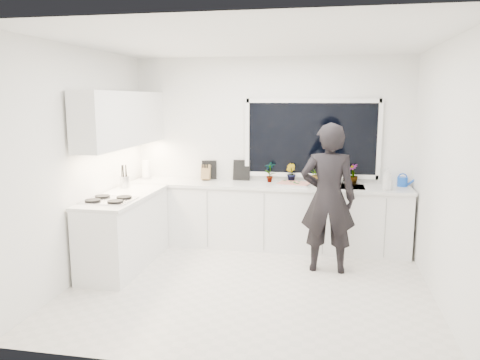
# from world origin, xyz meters

# --- Properties ---
(floor) EXTENTS (4.00, 3.50, 0.02)m
(floor) POSITION_xyz_m (0.00, 0.00, -0.01)
(floor) COLOR beige
(floor) RESTS_ON ground
(wall_back) EXTENTS (4.00, 0.02, 2.70)m
(wall_back) POSITION_xyz_m (0.00, 1.76, 1.35)
(wall_back) COLOR white
(wall_back) RESTS_ON ground
(wall_left) EXTENTS (0.02, 3.50, 2.70)m
(wall_left) POSITION_xyz_m (-2.01, 0.00, 1.35)
(wall_left) COLOR white
(wall_left) RESTS_ON ground
(wall_right) EXTENTS (0.02, 3.50, 2.70)m
(wall_right) POSITION_xyz_m (2.01, 0.00, 1.35)
(wall_right) COLOR white
(wall_right) RESTS_ON ground
(ceiling) EXTENTS (4.00, 3.50, 0.02)m
(ceiling) POSITION_xyz_m (0.00, 0.00, 2.71)
(ceiling) COLOR white
(ceiling) RESTS_ON wall_back
(window) EXTENTS (1.80, 0.02, 1.00)m
(window) POSITION_xyz_m (0.60, 1.73, 1.55)
(window) COLOR black
(window) RESTS_ON wall_back
(base_cabinets_back) EXTENTS (3.92, 0.58, 0.88)m
(base_cabinets_back) POSITION_xyz_m (0.00, 1.45, 0.44)
(base_cabinets_back) COLOR white
(base_cabinets_back) RESTS_ON floor
(base_cabinets_left) EXTENTS (0.58, 1.60, 0.88)m
(base_cabinets_left) POSITION_xyz_m (-1.67, 0.35, 0.44)
(base_cabinets_left) COLOR white
(base_cabinets_left) RESTS_ON floor
(countertop_back) EXTENTS (3.94, 0.62, 0.04)m
(countertop_back) POSITION_xyz_m (0.00, 1.44, 0.90)
(countertop_back) COLOR silver
(countertop_back) RESTS_ON base_cabinets_back
(countertop_left) EXTENTS (0.62, 1.60, 0.04)m
(countertop_left) POSITION_xyz_m (-1.67, 0.35, 0.90)
(countertop_left) COLOR silver
(countertop_left) RESTS_ON base_cabinets_left
(upper_cabinets) EXTENTS (0.34, 2.10, 0.70)m
(upper_cabinets) POSITION_xyz_m (-1.79, 0.70, 1.85)
(upper_cabinets) COLOR white
(upper_cabinets) RESTS_ON wall_left
(sink) EXTENTS (0.58, 0.42, 0.14)m
(sink) POSITION_xyz_m (1.05, 1.45, 0.87)
(sink) COLOR silver
(sink) RESTS_ON countertop_back
(faucet) EXTENTS (0.03, 0.03, 0.22)m
(faucet) POSITION_xyz_m (1.05, 1.65, 1.03)
(faucet) COLOR silver
(faucet) RESTS_ON countertop_back
(stovetop) EXTENTS (0.56, 0.48, 0.03)m
(stovetop) POSITION_xyz_m (-1.69, -0.00, 0.94)
(stovetop) COLOR black
(stovetop) RESTS_ON countertop_left
(person) EXTENTS (0.67, 0.44, 1.83)m
(person) POSITION_xyz_m (0.85, 0.65, 0.92)
(person) COLOR black
(person) RESTS_ON floor
(pizza_tray) EXTENTS (0.53, 0.43, 0.03)m
(pizza_tray) POSITION_xyz_m (0.39, 1.42, 0.94)
(pizza_tray) COLOR silver
(pizza_tray) RESTS_ON countertop_back
(pizza) EXTENTS (0.48, 0.39, 0.01)m
(pizza) POSITION_xyz_m (0.39, 1.42, 0.95)
(pizza) COLOR red
(pizza) RESTS_ON pizza_tray
(watering_can) EXTENTS (0.14, 0.14, 0.13)m
(watering_can) POSITION_xyz_m (1.85, 1.61, 0.98)
(watering_can) COLOR blue
(watering_can) RESTS_ON countertop_back
(paper_towel_roll) EXTENTS (0.13, 0.13, 0.26)m
(paper_towel_roll) POSITION_xyz_m (-1.85, 1.55, 1.05)
(paper_towel_roll) COLOR white
(paper_towel_roll) RESTS_ON countertop_back
(knife_block) EXTENTS (0.14, 0.11, 0.22)m
(knife_block) POSITION_xyz_m (-0.93, 1.59, 1.03)
(knife_block) COLOR olive
(knife_block) RESTS_ON countertop_back
(utensil_crock) EXTENTS (0.17, 0.17, 0.16)m
(utensil_crock) POSITION_xyz_m (-1.85, 0.80, 1.00)
(utensil_crock) COLOR silver
(utensil_crock) RESTS_ON countertop_left
(picture_frame_large) EXTENTS (0.22, 0.06, 0.28)m
(picture_frame_large) POSITION_xyz_m (-0.90, 1.69, 1.06)
(picture_frame_large) COLOR black
(picture_frame_large) RESTS_ON countertop_back
(picture_frame_small) EXTENTS (0.25, 0.02, 0.30)m
(picture_frame_small) POSITION_xyz_m (-0.41, 1.69, 1.07)
(picture_frame_small) COLOR black
(picture_frame_small) RESTS_ON countertop_back
(herb_plants) EXTENTS (1.36, 0.30, 0.29)m
(herb_plants) POSITION_xyz_m (0.65, 1.61, 1.06)
(herb_plants) COLOR #26662D
(herb_plants) RESTS_ON countertop_back
(soap_bottles) EXTENTS (0.17, 0.17, 0.31)m
(soap_bottles) POSITION_xyz_m (1.62, 1.30, 1.06)
(soap_bottles) COLOR #D8BF66
(soap_bottles) RESTS_ON countertop_back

